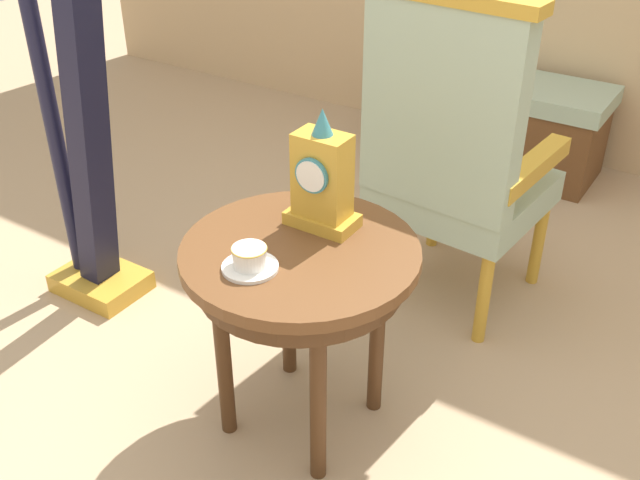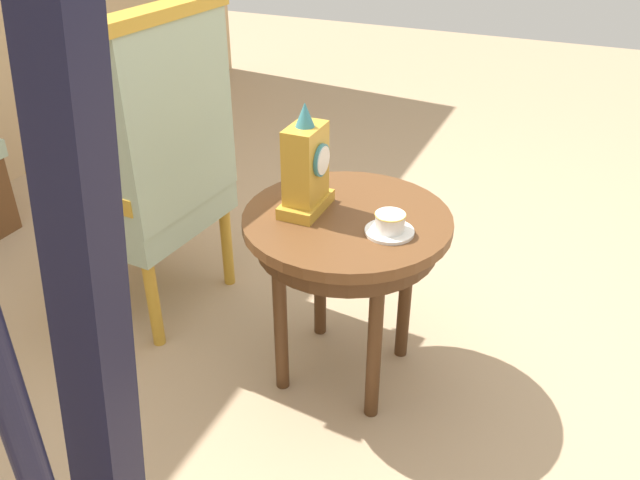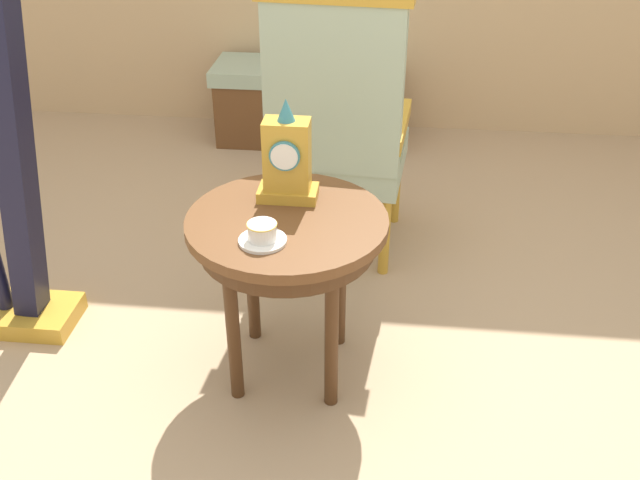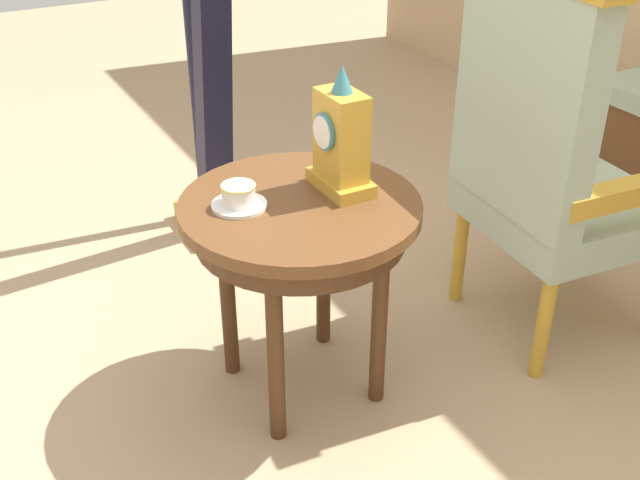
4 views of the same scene
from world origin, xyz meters
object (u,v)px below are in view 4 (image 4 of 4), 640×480
at_px(teacup_left, 239,197).
at_px(harp, 206,37).
at_px(side_table, 300,229).
at_px(mantel_clock, 341,142).
at_px(armchair, 549,159).

bearing_deg(teacup_left, harp, 162.63).
bearing_deg(side_table, harp, 171.80).
distance_m(side_table, mantel_clock, 0.25).
relative_size(teacup_left, harp, 0.07).
xyz_separation_m(side_table, teacup_left, (-0.05, -0.15, 0.11)).
distance_m(teacup_left, armchair, 0.92).
bearing_deg(armchair, mantel_clock, -99.36).
bearing_deg(harp, armchair, 30.52).
bearing_deg(armchair, side_table, -96.76).
relative_size(armchair, harp, 0.60).
distance_m(side_table, teacup_left, 0.19).
height_order(side_table, armchair, armchair).
relative_size(side_table, harp, 0.33).
xyz_separation_m(mantel_clock, armchair, (0.10, 0.64, -0.14)).
bearing_deg(teacup_left, armchair, 81.30).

